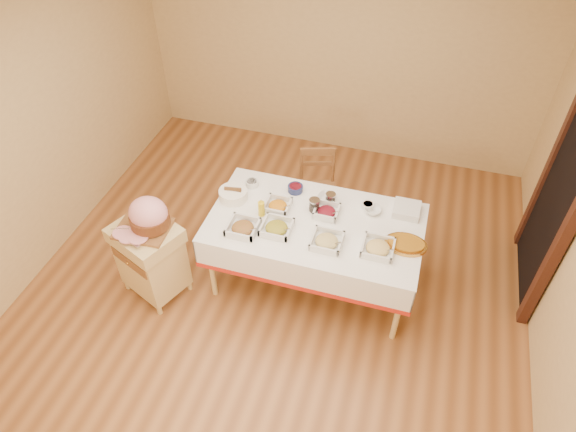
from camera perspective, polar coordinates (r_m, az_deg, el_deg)
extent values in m
plane|color=#965B2E|center=(4.79, -1.71, -8.90)|extent=(5.00, 5.00, 0.00)
plane|color=white|center=(3.17, -2.74, 21.29)|extent=(5.00, 5.00, 0.00)
plane|color=tan|center=(5.91, 5.94, 18.20)|extent=(4.50, 0.00, 4.50)
plane|color=tan|center=(4.93, -28.00, 7.58)|extent=(0.00, 5.00, 5.00)
cube|color=black|center=(4.74, 28.15, 2.13)|extent=(0.06, 0.90, 2.10)
cube|color=#3E1D13|center=(4.36, 28.38, -1.95)|extent=(0.08, 0.10, 2.10)
cube|color=#3E1D13|center=(5.13, 27.52, 5.68)|extent=(0.08, 0.10, 2.10)
cube|color=#DEC07A|center=(4.39, 3.04, -0.95)|extent=(1.80, 1.00, 0.04)
cylinder|color=#DEC07A|center=(4.59, -8.48, -5.74)|extent=(0.05, 0.05, 0.71)
cylinder|color=#DEC07A|center=(5.12, -4.83, 1.04)|extent=(0.05, 0.05, 0.71)
cylinder|color=#DEC07A|center=(4.34, 12.13, -10.40)|extent=(0.05, 0.05, 0.71)
cylinder|color=#DEC07A|center=(4.90, 13.47, -2.72)|extent=(0.05, 0.05, 0.71)
cube|color=white|center=(4.37, 3.05, -0.71)|extent=(1.82, 1.02, 0.01)
cube|color=#DEC07A|center=(4.73, -14.83, -4.98)|extent=(0.63, 0.58, 0.54)
cube|color=#DEC07A|center=(4.49, -15.58, -2.09)|extent=(0.68, 0.63, 0.14)
cube|color=brown|center=(4.49, -16.48, -5.36)|extent=(0.42, 0.18, 0.11)
sphere|color=#BE8935|center=(4.48, -16.54, -5.45)|extent=(0.03, 0.03, 0.03)
cylinder|color=#DEC07A|center=(4.97, -17.44, -8.27)|extent=(0.05, 0.05, 0.09)
cylinder|color=#DEC07A|center=(5.16, -15.48, -5.32)|extent=(0.05, 0.05, 0.09)
cylinder|color=#DEC07A|center=(4.79, -12.76, -9.69)|extent=(0.05, 0.05, 0.09)
cylinder|color=#DEC07A|center=(4.97, -10.93, -6.55)|extent=(0.05, 0.05, 0.09)
cube|color=brown|center=(5.18, 3.30, 2.67)|extent=(0.47, 0.46, 0.03)
cylinder|color=brown|center=(5.20, 1.52, -0.32)|extent=(0.03, 0.03, 0.41)
cylinder|color=brown|center=(5.44, 1.40, 2.04)|extent=(0.03, 0.03, 0.41)
cylinder|color=brown|center=(5.22, 5.08, -0.28)|extent=(0.03, 0.03, 0.41)
cylinder|color=brown|center=(5.46, 4.81, 2.07)|extent=(0.03, 0.03, 0.41)
cylinder|color=brown|center=(5.17, 1.48, 5.54)|extent=(0.03, 0.03, 0.43)
cylinder|color=brown|center=(5.19, 5.08, 5.55)|extent=(0.03, 0.03, 0.43)
cube|color=brown|center=(5.07, 3.36, 7.16)|extent=(0.33, 0.13, 0.08)
cube|color=brown|center=(4.44, -15.78, -1.36)|extent=(0.43, 0.35, 0.03)
ellipsoid|color=pink|center=(4.34, -15.27, 0.32)|extent=(0.32, 0.29, 0.28)
cylinder|color=#613116|center=(4.39, -15.10, -0.40)|extent=(0.33, 0.33, 0.11)
cube|color=silver|center=(4.35, -17.50, -2.54)|extent=(0.27, 0.12, 0.00)
cylinder|color=silver|center=(4.43, -17.13, -1.37)|extent=(0.31, 0.09, 0.01)
cube|color=silver|center=(4.30, -5.03, -1.55)|extent=(0.25, 0.25, 0.02)
ellipsoid|color=red|center=(4.28, -5.05, -1.32)|extent=(0.19, 0.19, 0.07)
cylinder|color=silver|center=(4.24, -4.48, -1.66)|extent=(0.15, 0.01, 0.11)
cube|color=silver|center=(4.28, -1.28, -1.55)|extent=(0.25, 0.25, 0.01)
ellipsoid|color=orange|center=(4.27, -1.28, -1.32)|extent=(0.19, 0.19, 0.07)
cylinder|color=silver|center=(4.24, -0.68, -1.67)|extent=(0.14, 0.01, 0.10)
cube|color=silver|center=(4.19, 4.31, -3.03)|extent=(0.25, 0.25, 0.01)
ellipsoid|color=tan|center=(4.17, 4.33, -2.81)|extent=(0.19, 0.19, 0.07)
cylinder|color=silver|center=(4.14, 4.99, -3.18)|extent=(0.14, 0.01, 0.10)
cube|color=silver|center=(4.19, 9.92, -3.73)|extent=(0.25, 0.25, 0.01)
ellipsoid|color=tan|center=(4.17, 9.96, -3.51)|extent=(0.19, 0.19, 0.07)
cylinder|color=silver|center=(4.15, 10.66, -3.89)|extent=(0.13, 0.01, 0.10)
cube|color=silver|center=(4.48, -1.15, 0.92)|extent=(0.21, 0.21, 0.01)
ellipsoid|color=orange|center=(4.47, -1.15, 1.13)|extent=(0.16, 0.16, 0.06)
cylinder|color=silver|center=(4.44, -0.66, 0.88)|extent=(0.14, 0.01, 0.10)
cube|color=silver|center=(4.44, 4.29, 0.29)|extent=(0.21, 0.21, 0.01)
ellipsoid|color=maroon|center=(4.42, 4.30, 0.49)|extent=(0.16, 0.16, 0.06)
cylinder|color=silver|center=(4.40, 4.82, 0.24)|extent=(0.14, 0.01, 0.10)
cylinder|color=silver|center=(4.71, -4.02, 3.66)|extent=(0.12, 0.12, 0.05)
cylinder|color=black|center=(4.70, -4.03, 3.82)|extent=(0.09, 0.09, 0.02)
cylinder|color=navy|center=(4.64, 0.82, 3.08)|extent=(0.14, 0.14, 0.06)
cylinder|color=maroon|center=(4.63, 0.83, 3.25)|extent=(0.11, 0.11, 0.02)
cylinder|color=silver|center=(4.52, 8.85, 1.12)|extent=(0.11, 0.11, 0.05)
cylinder|color=orange|center=(4.51, 8.87, 1.28)|extent=(0.08, 0.08, 0.02)
imported|color=silver|center=(4.59, 4.32, 2.15)|extent=(0.18, 0.18, 0.04)
imported|color=silver|center=(4.49, 9.43, 0.63)|extent=(0.16, 0.16, 0.05)
cylinder|color=silver|center=(4.44, 2.94, 1.17)|extent=(0.09, 0.09, 0.11)
cylinder|color=silver|center=(4.40, 2.97, 1.75)|extent=(0.10, 0.10, 0.01)
cylinder|color=black|center=(4.45, 2.93, 1.02)|extent=(0.08, 0.08, 0.08)
cylinder|color=silver|center=(4.51, 4.74, 1.84)|extent=(0.09, 0.09, 0.10)
cylinder|color=silver|center=(4.47, 4.78, 2.40)|extent=(0.09, 0.09, 0.01)
cylinder|color=black|center=(4.52, 4.73, 1.70)|extent=(0.07, 0.07, 0.08)
cylinder|color=gold|center=(4.38, -2.97, 0.81)|extent=(0.06, 0.06, 0.14)
cone|color=gold|center=(4.32, -3.02, 1.68)|extent=(0.04, 0.04, 0.04)
cylinder|color=white|center=(4.58, -6.10, 2.41)|extent=(0.25, 0.25, 0.09)
cube|color=silver|center=(4.56, 12.99, 0.44)|extent=(0.23, 0.23, 0.01)
cube|color=silver|center=(4.55, 13.02, 0.57)|extent=(0.23, 0.23, 0.01)
cube|color=silver|center=(4.54, 13.04, 0.70)|extent=(0.23, 0.23, 0.01)
cube|color=silver|center=(4.53, 13.07, 0.84)|extent=(0.23, 0.23, 0.01)
cube|color=silver|center=(4.52, 13.10, 0.97)|extent=(0.23, 0.23, 0.01)
ellipsoid|color=#BE8935|center=(4.26, 12.95, -3.10)|extent=(0.35, 0.25, 0.03)
ellipsoid|color=#975C10|center=(4.25, 12.97, -2.99)|extent=(0.30, 0.21, 0.04)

